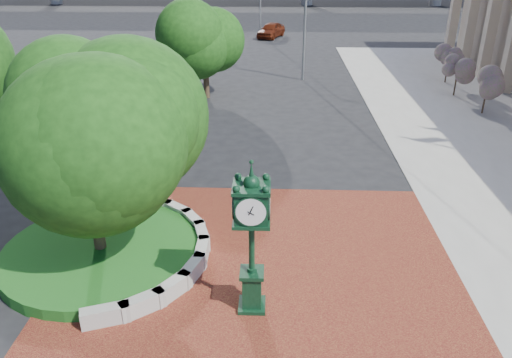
% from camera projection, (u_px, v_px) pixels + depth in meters
% --- Properties ---
extents(ground, '(200.00, 200.00, 0.00)m').
position_uv_depth(ground, '(259.00, 261.00, 15.64)').
color(ground, black).
rests_on(ground, ground).
extents(plaza, '(12.00, 12.00, 0.04)m').
position_uv_depth(plaza, '(258.00, 280.00, 14.73)').
color(plaza, maroon).
rests_on(plaza, ground).
extents(planter_wall, '(2.96, 6.77, 0.54)m').
position_uv_depth(planter_wall, '(173.00, 252.00, 15.63)').
color(planter_wall, '#9E9B93').
rests_on(planter_wall, ground).
extents(grass_bed, '(6.10, 6.10, 0.40)m').
position_uv_depth(grass_bed, '(102.00, 252.00, 15.74)').
color(grass_bed, '#154C17').
rests_on(grass_bed, ground).
extents(tree_planter, '(5.20, 5.20, 6.33)m').
position_uv_depth(tree_planter, '(85.00, 149.00, 14.22)').
color(tree_planter, '#38281C').
rests_on(tree_planter, ground).
extents(tree_street, '(4.40, 4.40, 5.45)m').
position_uv_depth(tree_street, '(205.00, 46.00, 30.63)').
color(tree_street, '#38281C').
rests_on(tree_street, ground).
extents(post_clock, '(0.92, 0.92, 4.34)m').
position_uv_depth(post_clock, '(252.00, 233.00, 12.63)').
color(post_clock, black).
rests_on(post_clock, ground).
extents(parked_car, '(3.24, 4.80, 1.52)m').
position_uv_depth(parked_car, '(271.00, 30.00, 51.63)').
color(parked_car, '#581D0C').
rests_on(parked_car, ground).
extents(shrub_near, '(1.20, 1.20, 2.20)m').
position_uv_depth(shrub_near, '(487.00, 87.00, 28.32)').
color(shrub_near, '#38281C').
rests_on(shrub_near, ground).
extents(shrub_mid, '(1.20, 1.20, 2.20)m').
position_uv_depth(shrub_mid, '(458.00, 71.00, 31.70)').
color(shrub_mid, '#38281C').
rests_on(shrub_mid, ground).
extents(shrub_far, '(1.20, 1.20, 2.20)m').
position_uv_depth(shrub_far, '(448.00, 60.00, 34.66)').
color(shrub_far, '#38281C').
rests_on(shrub_far, ground).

